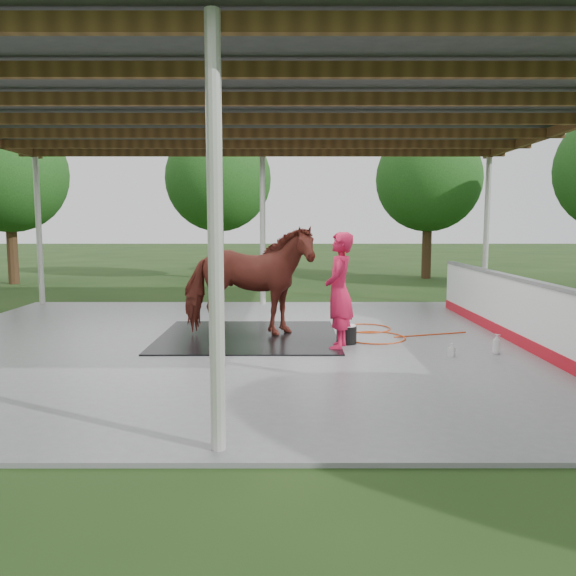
{
  "coord_description": "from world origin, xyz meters",
  "views": [
    {
      "loc": [
        0.63,
        -9.64,
        2.11
      ],
      "look_at": [
        0.64,
        -0.2,
        1.02
      ],
      "focal_mm": 35.0,
      "sensor_mm": 36.0,
      "label": 1
    }
  ],
  "objects_px": {
    "dasher_board": "(515,311)",
    "horse": "(248,281)",
    "handler": "(339,291)",
    "wash_bucket": "(347,334)"
  },
  "relations": [
    {
      "from": "dasher_board",
      "to": "wash_bucket",
      "type": "relative_size",
      "value": 23.01
    },
    {
      "from": "dasher_board",
      "to": "horse",
      "type": "bearing_deg",
      "value": 174.64
    },
    {
      "from": "horse",
      "to": "wash_bucket",
      "type": "height_order",
      "value": "horse"
    },
    {
      "from": "dasher_board",
      "to": "wash_bucket",
      "type": "xyz_separation_m",
      "value": [
        -2.95,
        -0.14,
        -0.38
      ]
    },
    {
      "from": "horse",
      "to": "handler",
      "type": "relative_size",
      "value": 1.23
    },
    {
      "from": "dasher_board",
      "to": "wash_bucket",
      "type": "height_order",
      "value": "dasher_board"
    },
    {
      "from": "dasher_board",
      "to": "horse",
      "type": "distance_m",
      "value": 4.73
    },
    {
      "from": "handler",
      "to": "wash_bucket",
      "type": "distance_m",
      "value": 0.89
    },
    {
      "from": "dasher_board",
      "to": "handler",
      "type": "distance_m",
      "value": 3.19
    },
    {
      "from": "dasher_board",
      "to": "handler",
      "type": "relative_size",
      "value": 4.16
    }
  ]
}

